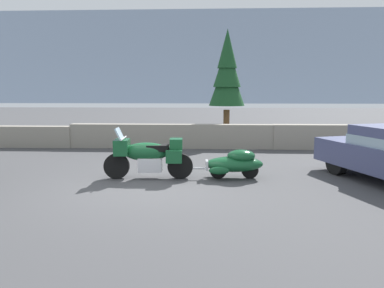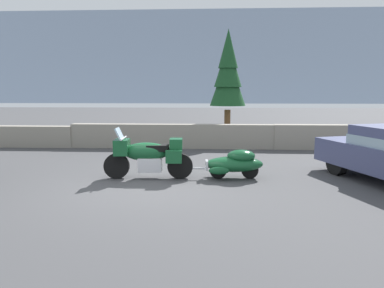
# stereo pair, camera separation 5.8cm
# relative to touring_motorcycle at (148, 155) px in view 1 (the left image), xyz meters

# --- Properties ---
(ground_plane) EXTENTS (80.00, 80.00, 0.00)m
(ground_plane) POSITION_rel_touring_motorcycle_xyz_m (0.07, -0.82, -0.62)
(ground_plane) COLOR #424244
(stone_guard_wall) EXTENTS (24.00, 0.52, 0.96)m
(stone_guard_wall) POSITION_rel_touring_motorcycle_xyz_m (0.69, 5.07, -0.16)
(stone_guard_wall) COLOR gray
(stone_guard_wall) RESTS_ON ground
(distant_ridgeline) EXTENTS (240.00, 80.00, 16.00)m
(distant_ridgeline) POSITION_rel_touring_motorcycle_xyz_m (0.07, 95.08, 7.38)
(distant_ridgeline) COLOR #8C9EB7
(distant_ridgeline) RESTS_ON ground
(touring_motorcycle) EXTENTS (2.31, 0.81, 1.33)m
(touring_motorcycle) POSITION_rel_touring_motorcycle_xyz_m (0.00, 0.00, 0.00)
(touring_motorcycle) COLOR black
(touring_motorcycle) RESTS_ON ground
(car_shaped_trailer) EXTENTS (2.22, 0.81, 0.76)m
(car_shaped_trailer) POSITION_rel_touring_motorcycle_xyz_m (2.24, 0.11, -0.21)
(car_shaped_trailer) COLOR black
(car_shaped_trailer) RESTS_ON ground
(pine_tree_tall) EXTENTS (1.58, 1.58, 4.92)m
(pine_tree_tall) POSITION_rel_touring_motorcycle_xyz_m (2.36, 7.07, 2.46)
(pine_tree_tall) COLOR brown
(pine_tree_tall) RESTS_ON ground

